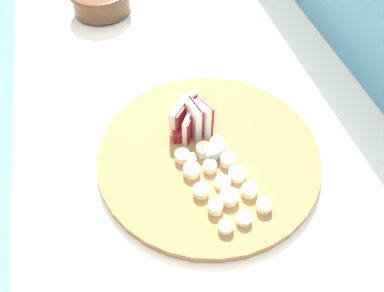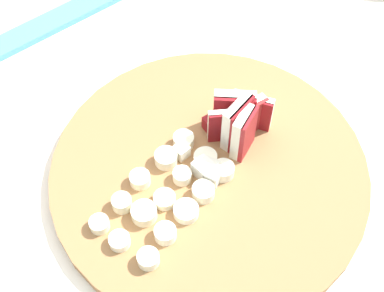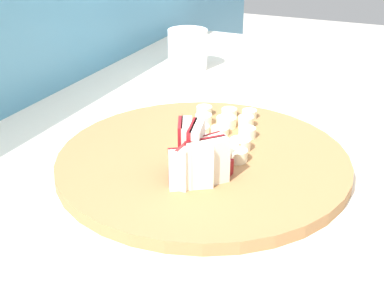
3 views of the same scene
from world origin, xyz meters
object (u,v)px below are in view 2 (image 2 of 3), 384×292
apple_dice_pile (205,157)px  cutting_board (209,172)px  banana_slice_rows (168,193)px  apple_wedge_fan (240,120)px

apple_dice_pile → cutting_board: bearing=78.0°
cutting_board → banana_slice_rows: bearing=-0.4°
cutting_board → apple_dice_pile: apple_dice_pile is taller
apple_dice_pile → banana_slice_rows: (0.06, 0.01, -0.00)m
apple_wedge_fan → banana_slice_rows: (0.12, 0.02, -0.02)m
apple_wedge_fan → apple_dice_pile: bearing=6.0°
banana_slice_rows → apple_wedge_fan: bearing=-172.6°
cutting_board → apple_wedge_fan: bearing=-165.1°
cutting_board → apple_wedge_fan: apple_wedge_fan is taller
cutting_board → banana_slice_rows: (0.06, -0.00, 0.02)m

